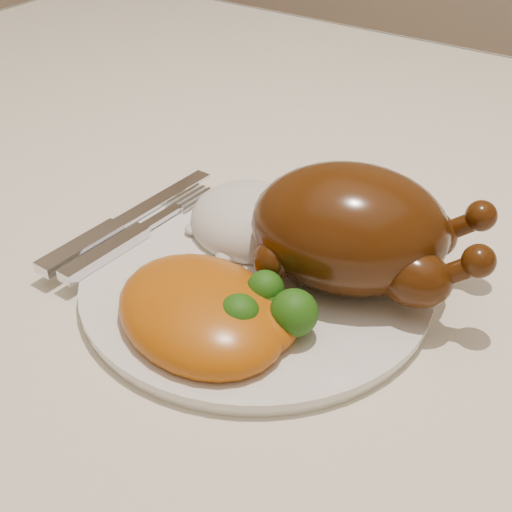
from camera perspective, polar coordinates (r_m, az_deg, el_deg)
The scene contains 7 objects.
dining_table at distance 0.70m, azimuth 11.18°, elevation -5.51°, with size 1.60×0.90×0.76m.
tablecloth at distance 0.66m, azimuth 11.88°, elevation -0.63°, with size 1.73×1.03×0.18m.
dinner_plate at distance 0.56m, azimuth 0.00°, elevation -2.16°, with size 0.27×0.27×0.01m, color white.
roast_chicken at distance 0.54m, azimuth 7.92°, elevation 2.14°, with size 0.20×0.15×0.10m.
rice_mound at distance 0.61m, azimuth -0.43°, elevation 2.74°, with size 0.14×0.13×0.06m.
mac_and_cheese at distance 0.51m, azimuth -3.33°, elevation -4.64°, with size 0.17×0.15×0.05m.
cutlery at distance 0.61m, azimuth -11.03°, elevation 1.73°, with size 0.04×0.20×0.01m.
Camera 1 is at (0.18, -0.51, 1.11)m, focal length 50.00 mm.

